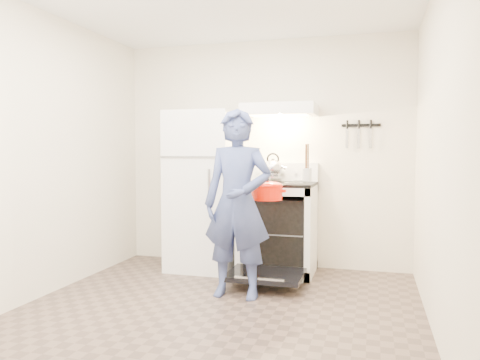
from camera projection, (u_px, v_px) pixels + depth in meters
name	position (u px, v px, depth m)	size (l,w,h in m)	color
floor	(211.00, 318.00, 3.58)	(3.60, 3.60, 0.00)	brown
back_wall	(264.00, 154.00, 5.23)	(3.20, 0.02, 2.50)	beige
refrigerator	(205.00, 191.00, 5.08)	(0.70, 0.70, 1.70)	white
stove_body	(278.00, 229.00, 4.91)	(0.76, 0.65, 0.92)	white
cooktop	(278.00, 184.00, 4.88)	(0.76, 0.65, 0.03)	black
backsplash	(283.00, 172.00, 5.14)	(0.76, 0.07, 0.20)	white
oven_door	(265.00, 275.00, 4.35)	(0.70, 0.54, 0.04)	black
oven_rack	(278.00, 231.00, 4.91)	(0.60, 0.52, 0.01)	gray
range_hood	(280.00, 110.00, 4.90)	(0.76, 0.50, 0.12)	white
knife_strip	(361.00, 125.00, 4.91)	(0.40, 0.02, 0.03)	black
pizza_stone	(279.00, 229.00, 4.94)	(0.35, 0.35, 0.02)	#93684B
tea_kettle	(273.00, 167.00, 5.03)	(0.25, 0.21, 0.31)	#B8B8BD
utensil_jar	(307.00, 175.00, 4.63)	(0.09, 0.09, 0.13)	silver
person	(238.00, 204.00, 4.07)	(0.60, 0.39, 1.64)	navy
dutch_oven	(267.00, 193.00, 4.27)	(0.35, 0.28, 0.23)	#EA1300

